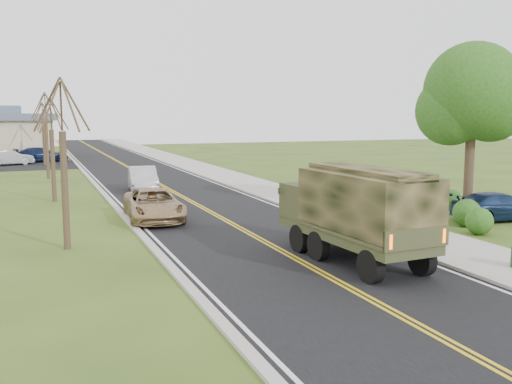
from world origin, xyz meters
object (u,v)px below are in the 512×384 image
military_truck (356,208)px  pickup_navy (499,206)px  suv_champagne (154,205)px  sedan_silver (143,179)px

military_truck → pickup_navy: 10.81m
pickup_navy → military_truck: bearing=117.7°
suv_champagne → sedan_silver: size_ratio=1.10×
military_truck → suv_champagne: 10.89m
suv_champagne → sedan_silver: bearing=86.0°
military_truck → suv_champagne: (-4.61, 9.80, -1.09)m
sedan_silver → suv_champagne: bearing=-91.6°
pickup_navy → sedan_silver: bearing=45.7°
military_truck → sedan_silver: 20.09m
pickup_navy → suv_champagne: bearing=74.0°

